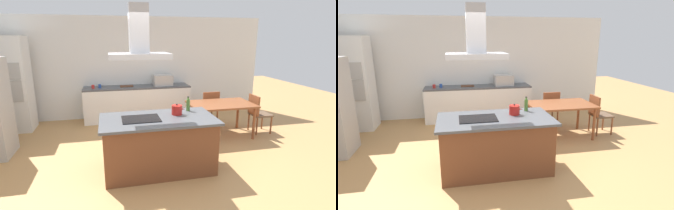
# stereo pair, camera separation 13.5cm
# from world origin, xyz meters

# --- Properties ---
(ground) EXTENTS (16.00, 16.00, 0.00)m
(ground) POSITION_xyz_m (0.00, 1.50, 0.00)
(ground) COLOR tan
(wall_back) EXTENTS (7.20, 0.10, 2.70)m
(wall_back) POSITION_xyz_m (0.00, 3.25, 1.35)
(wall_back) COLOR white
(wall_back) RESTS_ON ground
(kitchen_island) EXTENTS (1.86, 1.01, 0.90)m
(kitchen_island) POSITION_xyz_m (0.00, 0.00, 0.45)
(kitchen_island) COLOR brown
(kitchen_island) RESTS_ON ground
(cooktop) EXTENTS (0.60, 0.44, 0.01)m
(cooktop) POSITION_xyz_m (-0.28, 0.00, 0.91)
(cooktop) COLOR black
(cooktop) RESTS_ON kitchen_island
(tea_kettle) EXTENTS (0.23, 0.18, 0.18)m
(tea_kettle) POSITION_xyz_m (0.34, 0.13, 0.98)
(tea_kettle) COLOR #B21E19
(tea_kettle) RESTS_ON kitchen_island
(olive_oil_bottle) EXTENTS (0.07, 0.07, 0.26)m
(olive_oil_bottle) POSITION_xyz_m (0.60, 0.31, 1.01)
(olive_oil_bottle) COLOR #47722D
(olive_oil_bottle) RESTS_ON kitchen_island
(back_counter) EXTENTS (2.78, 0.62, 0.90)m
(back_counter) POSITION_xyz_m (-0.01, 2.88, 0.45)
(back_counter) COLOR white
(back_counter) RESTS_ON ground
(countertop_microwave) EXTENTS (0.50, 0.38, 0.28)m
(countertop_microwave) POSITION_xyz_m (0.68, 2.88, 1.04)
(countertop_microwave) COLOR #B2AFAA
(countertop_microwave) RESTS_ON back_counter
(coffee_mug_red) EXTENTS (0.08, 0.08, 0.09)m
(coffee_mug_red) POSITION_xyz_m (-1.14, 2.83, 0.95)
(coffee_mug_red) COLOR red
(coffee_mug_red) RESTS_ON back_counter
(coffee_mug_blue) EXTENTS (0.08, 0.08, 0.09)m
(coffee_mug_blue) POSITION_xyz_m (-0.98, 2.89, 0.95)
(coffee_mug_blue) COLOR #2D56B2
(coffee_mug_blue) RESTS_ON back_counter
(cutting_board) EXTENTS (0.34, 0.24, 0.02)m
(cutting_board) POSITION_xyz_m (-0.29, 2.93, 0.91)
(cutting_board) COLOR #59331E
(cutting_board) RESTS_ON back_counter
(wall_oven_stack) EXTENTS (0.70, 0.66, 2.20)m
(wall_oven_stack) POSITION_xyz_m (-2.90, 2.65, 1.10)
(wall_oven_stack) COLOR white
(wall_oven_stack) RESTS_ON ground
(dining_table) EXTENTS (1.40, 0.90, 0.75)m
(dining_table) POSITION_xyz_m (1.64, 1.22, 0.67)
(dining_table) COLOR brown
(dining_table) RESTS_ON ground
(chair_facing_back_wall) EXTENTS (0.42, 0.42, 0.89)m
(chair_facing_back_wall) POSITION_xyz_m (1.64, 1.89, 0.51)
(chair_facing_back_wall) COLOR brown
(chair_facing_back_wall) RESTS_ON ground
(chair_at_right_end) EXTENTS (0.42, 0.42, 0.89)m
(chair_at_right_end) POSITION_xyz_m (2.56, 1.22, 0.51)
(chair_at_right_end) COLOR brown
(chair_at_right_end) RESTS_ON ground
(range_hood) EXTENTS (0.90, 0.55, 0.78)m
(range_hood) POSITION_xyz_m (-0.28, 0.00, 2.10)
(range_hood) COLOR #ADADB2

